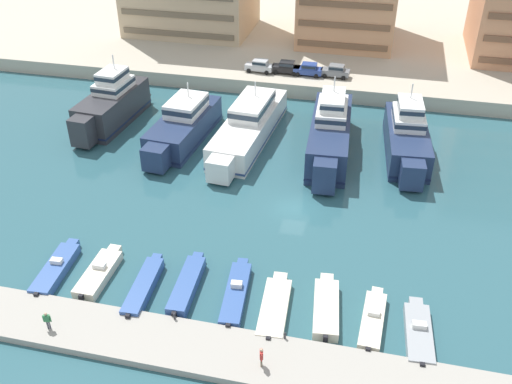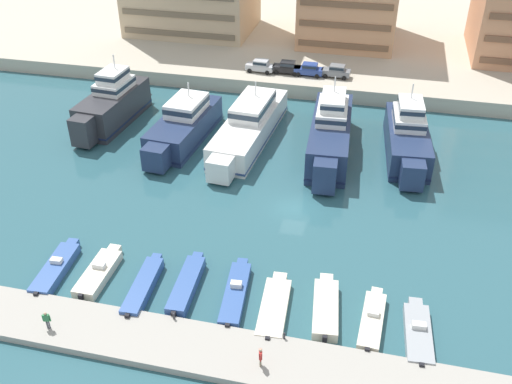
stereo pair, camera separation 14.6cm
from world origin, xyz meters
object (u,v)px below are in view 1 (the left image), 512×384
(motorboat_blue_center_left, at_px, (187,285))
(car_blue_mid_left, at_px, (308,69))
(yacht_navy_center, at_px, (407,137))
(yacht_charcoal_far_left, at_px, (111,105))
(motorboat_cream_center_right, at_px, (275,307))
(motorboat_cream_mid_right, at_px, (326,308))
(motorboat_cream_left, at_px, (99,273))
(motorboat_blue_far_left, at_px, (56,268))
(car_grey_center_left, at_px, (336,71))
(motorboat_grey_far_right, at_px, (418,333))
(yacht_navy_center_left, at_px, (330,133))
(pedestrian_mid_deck, at_px, (261,356))
(yacht_white_mid_left, at_px, (249,126))
(motorboat_cream_right, at_px, (373,320))
(pedestrian_near_edge, at_px, (47,319))
(motorboat_blue_center, at_px, (236,293))
(car_silver_far_left, at_px, (260,65))
(yacht_navy_left, at_px, (183,126))
(motorboat_blue_mid_left, at_px, (144,287))
(car_black_left, at_px, (286,67))

(motorboat_blue_center_left, height_order, car_blue_mid_left, car_blue_mid_left)
(yacht_navy_center, bearing_deg, motorboat_blue_center_left, -122.36)
(yacht_charcoal_far_left, bearing_deg, motorboat_cream_center_right, -46.31)
(motorboat_cream_center_right, distance_m, motorboat_cream_mid_right, 4.17)
(yacht_navy_center, distance_m, motorboat_cream_left, 38.23)
(motorboat_blue_far_left, height_order, car_grey_center_left, car_grey_center_left)
(motorboat_grey_far_right, bearing_deg, yacht_navy_center, 92.71)
(yacht_navy_center_left, relative_size, pedestrian_mid_deck, 11.11)
(yacht_white_mid_left, height_order, motorboat_cream_left, yacht_white_mid_left)
(motorboat_cream_right, height_order, pedestrian_near_edge, pedestrian_near_edge)
(car_grey_center_left, relative_size, pedestrian_mid_deck, 2.40)
(motorboat_blue_far_left, xyz_separation_m, pedestrian_mid_deck, (19.94, -6.43, 1.23))
(motorboat_cream_right, xyz_separation_m, car_grey_center_left, (-8.13, 45.24, 2.67))
(motorboat_cream_mid_right, height_order, pedestrian_mid_deck, pedestrian_mid_deck)
(motorboat_cream_right, bearing_deg, motorboat_blue_center, 177.53)
(yacht_navy_center, bearing_deg, pedestrian_near_edge, -126.97)
(yacht_navy_center, relative_size, car_silver_far_left, 4.03)
(motorboat_blue_far_left, relative_size, motorboat_cream_center_right, 0.98)
(motorboat_blue_center_left, bearing_deg, pedestrian_near_edge, -140.58)
(motorboat_cream_mid_right, bearing_deg, yacht_white_mid_left, 115.52)
(motorboat_cream_right, bearing_deg, pedestrian_near_edge, -164.47)
(car_blue_mid_left, relative_size, pedestrian_near_edge, 2.48)
(motorboat_cream_center_right, bearing_deg, car_grey_center_left, 90.35)
(yacht_navy_left, bearing_deg, motorboat_grey_far_right, -43.14)
(pedestrian_near_edge, relative_size, pedestrian_mid_deck, 0.95)
(yacht_navy_center, distance_m, motorboat_blue_mid_left, 36.02)
(pedestrian_near_edge, distance_m, pedestrian_mid_deck, 16.74)
(motorboat_cream_mid_right, bearing_deg, motorboat_cream_left, -179.41)
(motorboat_blue_center, height_order, pedestrian_mid_deck, pedestrian_mid_deck)
(yacht_charcoal_far_left, bearing_deg, car_silver_far_left, 45.91)
(motorboat_blue_mid_left, xyz_separation_m, motorboat_cream_center_right, (11.26, 0.26, -0.13))
(motorboat_cream_center_right, bearing_deg, yacht_white_mid_left, 107.67)
(yacht_navy_left, distance_m, motorboat_blue_far_left, 26.13)
(car_blue_mid_left, bearing_deg, yacht_navy_center_left, -73.64)
(motorboat_blue_far_left, distance_m, car_black_left, 46.87)
(yacht_charcoal_far_left, relative_size, motorboat_cream_left, 2.22)
(pedestrian_mid_deck, bearing_deg, car_grey_center_left, 90.59)
(motorboat_cream_right, bearing_deg, pedestrian_mid_deck, -139.28)
(yacht_charcoal_far_left, distance_m, motorboat_grey_far_right, 48.33)
(motorboat_cream_mid_right, bearing_deg, yacht_charcoal_far_left, 138.47)
(yacht_white_mid_left, xyz_separation_m, motorboat_blue_mid_left, (-2.31, -28.35, -1.41))
(yacht_navy_left, distance_m, pedestrian_near_edge, 32.58)
(motorboat_blue_center, height_order, motorboat_cream_right, motorboat_blue_center)
(yacht_navy_center_left, bearing_deg, motorboat_cream_center_right, -92.37)
(car_black_left, bearing_deg, car_grey_center_left, 1.37)
(motorboat_blue_far_left, height_order, car_black_left, car_black_left)
(motorboat_blue_far_left, bearing_deg, yacht_navy_center_left, 52.36)
(car_silver_far_left, bearing_deg, motorboat_cream_center_right, -75.84)
(car_black_left, distance_m, car_blue_mid_left, 3.25)
(yacht_navy_left, relative_size, motorboat_blue_mid_left, 2.17)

